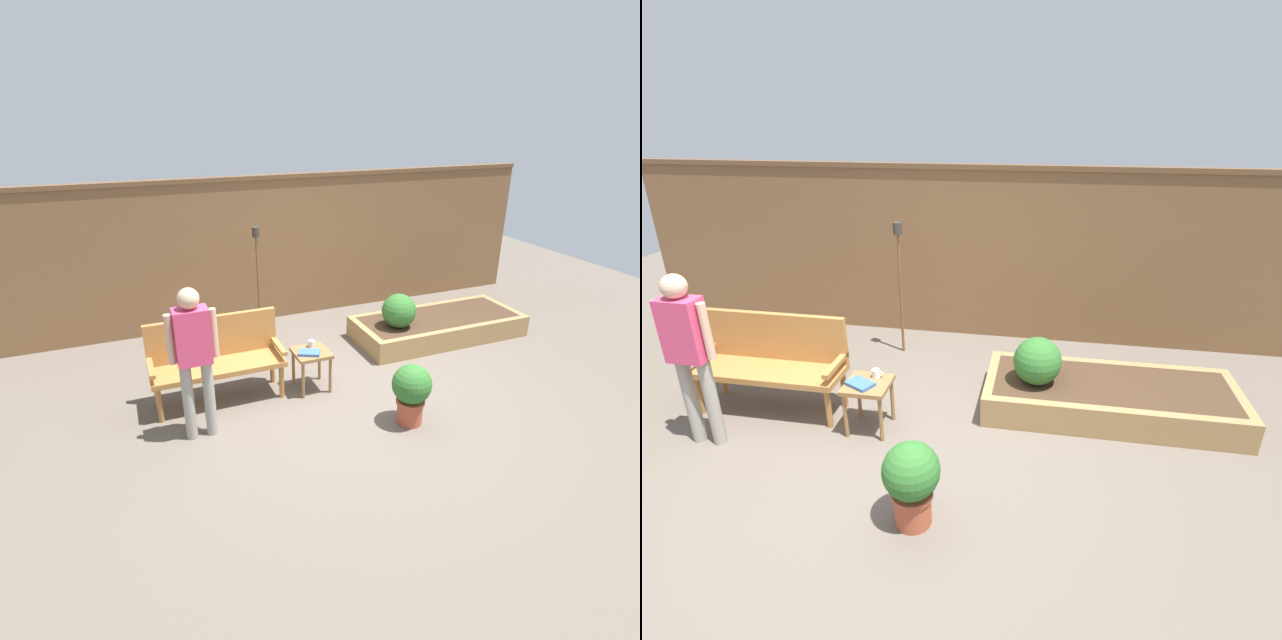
{
  "view_description": "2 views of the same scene",
  "coord_description": "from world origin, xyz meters",
  "views": [
    {
      "loc": [
        -2.19,
        -4.44,
        3.02
      ],
      "look_at": [
        -0.25,
        0.34,
        0.84
      ],
      "focal_mm": 28.13,
      "sensor_mm": 36.0,
      "label": 1
    },
    {
      "loc": [
        1.14,
        -3.25,
        2.69
      ],
      "look_at": [
        0.37,
        1.01,
        0.86
      ],
      "focal_mm": 27.28,
      "sensor_mm": 36.0,
      "label": 2
    }
  ],
  "objects": [
    {
      "name": "ground_plane",
      "position": [
        0.0,
        0.0,
        0.0
      ],
      "size": [
        14.0,
        14.0,
        0.0
      ],
      "primitive_type": "plane",
      "color": "#60564C"
    },
    {
      "name": "fence_back",
      "position": [
        0.0,
        2.6,
        1.09
      ],
      "size": [
        8.4,
        0.14,
        2.16
      ],
      "color": "brown",
      "rests_on": "ground_plane"
    },
    {
      "name": "garden_bench",
      "position": [
        -1.4,
        0.54,
        0.54
      ],
      "size": [
        1.44,
        0.48,
        0.94
      ],
      "color": "#A87038",
      "rests_on": "ground_plane"
    },
    {
      "name": "side_table",
      "position": [
        -0.36,
        0.32,
        0.4
      ],
      "size": [
        0.4,
        0.4,
        0.48
      ],
      "color": "olive",
      "rests_on": "ground_plane"
    },
    {
      "name": "cup_on_table",
      "position": [
        -0.32,
        0.43,
        0.52
      ],
      "size": [
        0.11,
        0.08,
        0.08
      ],
      "color": "silver",
      "rests_on": "side_table"
    },
    {
      "name": "book_on_table",
      "position": [
        -0.41,
        0.26,
        0.5
      ],
      "size": [
        0.29,
        0.25,
        0.03
      ],
      "primitive_type": "cube",
      "rotation": [
        0.0,
        0.0,
        -0.47
      ],
      "color": "#38609E",
      "rests_on": "side_table"
    },
    {
      "name": "potted_boxwood",
      "position": [
        0.33,
        -0.71,
        0.38
      ],
      "size": [
        0.41,
        0.41,
        0.66
      ],
      "color": "#A84C33",
      "rests_on": "ground_plane"
    },
    {
      "name": "raised_planter_bed",
      "position": [
        1.84,
        1.01,
        0.15
      ],
      "size": [
        2.4,
        1.0,
        0.3
      ],
      "color": "#997547",
      "rests_on": "ground_plane"
    },
    {
      "name": "shrub_near_bench",
      "position": [
        1.12,
        0.91,
        0.53
      ],
      "size": [
        0.46,
        0.46,
        0.46
      ],
      "color": "brown",
      "rests_on": "raised_planter_bed"
    },
    {
      "name": "tiki_torch",
      "position": [
        -0.52,
        1.92,
        1.1
      ],
      "size": [
        0.1,
        0.1,
        1.59
      ],
      "color": "brown",
      "rests_on": "ground_plane"
    },
    {
      "name": "person_by_bench",
      "position": [
        -1.71,
        -0.12,
        0.93
      ],
      "size": [
        0.47,
        0.2,
        1.56
      ],
      "color": "gray",
      "rests_on": "ground_plane"
    }
  ]
}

